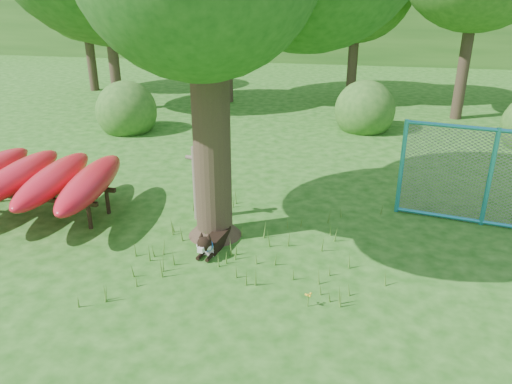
# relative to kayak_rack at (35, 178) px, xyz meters

# --- Properties ---
(ground) EXTENTS (80.00, 80.00, 0.00)m
(ground) POSITION_rel_kayak_rack_xyz_m (4.12, -1.63, -0.76)
(ground) COLOR #195110
(ground) RESTS_ON ground
(wooden_post) EXTENTS (0.39, 0.18, 1.43)m
(wooden_post) POSITION_rel_kayak_rack_xyz_m (3.03, 0.41, -0.00)
(wooden_post) COLOR #62584A
(wooden_post) RESTS_ON ground
(kayak_rack) EXTENTS (3.23, 2.98, 1.00)m
(kayak_rack) POSITION_rel_kayak_rack_xyz_m (0.00, 0.00, 0.00)
(kayak_rack) COLOR black
(kayak_rack) RESTS_ON ground
(husky_dog) EXTENTS (0.38, 1.03, 0.46)m
(husky_dog) POSITION_rel_kayak_rack_xyz_m (3.64, -0.73, -0.60)
(husky_dog) COLOR black
(husky_dog) RESTS_ON ground
(fence_section) EXTENTS (3.12, 0.67, 3.08)m
(fence_section) POSITION_rel_kayak_rack_xyz_m (8.27, 1.20, 0.16)
(fence_section) COLOR #289DBC
(fence_section) RESTS_ON ground
(wildflower_clump) EXTENTS (0.10, 0.08, 0.21)m
(wildflower_clump) POSITION_rel_kayak_rack_xyz_m (5.37, -1.98, -0.59)
(wildflower_clump) COLOR #4D802A
(wildflower_clump) RESTS_ON ground
(shrub_left) EXTENTS (1.80, 1.80, 1.80)m
(shrub_left) POSITION_rel_kayak_rack_xyz_m (-0.88, 5.87, -0.76)
(shrub_left) COLOR #2B5D1E
(shrub_left) RESTS_ON ground
(shrub_mid) EXTENTS (1.80, 1.80, 1.80)m
(shrub_mid) POSITION_rel_kayak_rack_xyz_m (6.12, 7.37, -0.76)
(shrub_mid) COLOR #2B5D1E
(shrub_mid) RESTS_ON ground
(wooded_hillside) EXTENTS (80.00, 12.00, 6.00)m
(wooded_hillside) POSITION_rel_kayak_rack_xyz_m (4.12, 26.37, 2.24)
(wooded_hillside) COLOR #2B5D1E
(wooded_hillside) RESTS_ON ground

